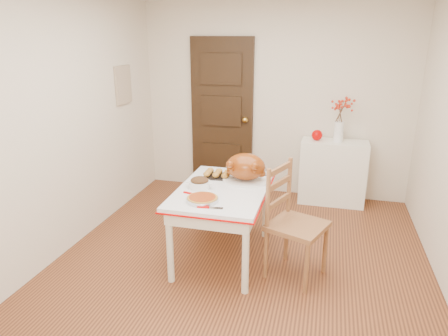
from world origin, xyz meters
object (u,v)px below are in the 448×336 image
(sideboard, at_px, (332,172))
(kitchen_table, at_px, (223,223))
(chair_oak, at_px, (298,223))
(turkey_platter, at_px, (246,168))
(pumpkin_pie, at_px, (202,198))

(sideboard, bearing_deg, kitchen_table, -121.09)
(kitchen_table, xyz_separation_m, chair_oak, (0.71, -0.14, 0.15))
(turkey_platter, bearing_deg, kitchen_table, -148.90)
(kitchen_table, height_order, turkey_platter, turkey_platter)
(chair_oak, bearing_deg, pumpkin_pie, 125.69)
(sideboard, relative_size, pumpkin_pie, 2.99)
(sideboard, xyz_separation_m, kitchen_table, (-1.01, -1.67, -0.05))
(turkey_platter, xyz_separation_m, pumpkin_pie, (-0.26, -0.56, -0.11))
(turkey_platter, relative_size, pumpkin_pie, 1.62)
(kitchen_table, height_order, pumpkin_pie, pumpkin_pie)
(chair_oak, bearing_deg, sideboard, 12.04)
(sideboard, distance_m, pumpkin_pie, 2.32)
(turkey_platter, bearing_deg, chair_oak, -54.01)
(sideboard, relative_size, turkey_platter, 1.84)
(kitchen_table, bearing_deg, pumpkin_pie, -103.88)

